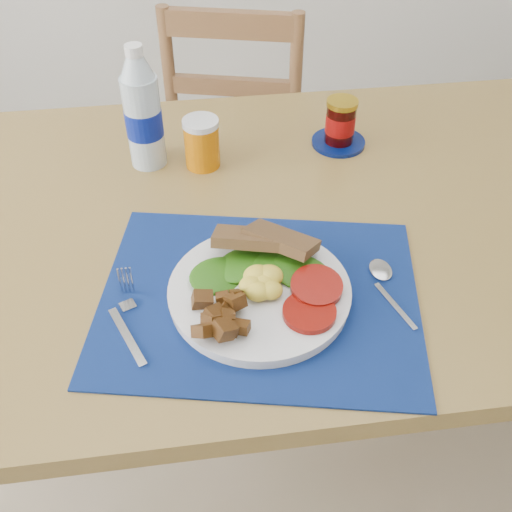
{
  "coord_description": "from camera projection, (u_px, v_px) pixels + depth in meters",
  "views": [
    {
      "loc": [
        -0.22,
        -0.65,
        1.44
      ],
      "look_at": [
        -0.13,
        0.03,
        0.8
      ],
      "focal_mm": 42.0,
      "sensor_mm": 36.0,
      "label": 1
    }
  ],
  "objects": [
    {
      "name": "table",
      "position": [
        310.0,
        243.0,
        1.17
      ],
      "size": [
        1.4,
        0.9,
        0.75
      ],
      "color": "brown",
      "rests_on": "ground"
    },
    {
      "name": "spoon",
      "position": [
        385.0,
        282.0,
        0.96
      ],
      "size": [
        0.04,
        0.16,
        0.0
      ],
      "rotation": [
        0.0,
        0.0,
        0.3
      ],
      "color": "#B2B5BA",
      "rests_on": "placemat"
    },
    {
      "name": "fork",
      "position": [
        128.0,
        316.0,
        0.91
      ],
      "size": [
        0.06,
        0.18,
        0.0
      ],
      "rotation": [
        0.0,
        0.0,
        0.4
      ],
      "color": "#B2B5BA",
      "rests_on": "placemat"
    },
    {
      "name": "placemat",
      "position": [
        259.0,
        297.0,
        0.94
      ],
      "size": [
        0.57,
        0.48,
        0.0
      ],
      "primitive_type": "cube",
      "rotation": [
        0.0,
        0.0,
        -0.21
      ],
      "color": "#041131",
      "rests_on": "table"
    },
    {
      "name": "chair_far",
      "position": [
        238.0,
        110.0,
        1.78
      ],
      "size": [
        0.48,
        0.47,
        1.08
      ],
      "rotation": [
        0.0,
        0.0,
        2.89
      ],
      "color": "brown",
      "rests_on": "ground"
    },
    {
      "name": "jam_on_saucer",
      "position": [
        340.0,
        125.0,
        1.24
      ],
      "size": [
        0.11,
        0.11,
        0.1
      ],
      "color": "#04124C",
      "rests_on": "table"
    },
    {
      "name": "breakfast_plate",
      "position": [
        256.0,
        290.0,
        0.93
      ],
      "size": [
        0.28,
        0.28,
        0.07
      ],
      "rotation": [
        0.0,
        0.0,
        -0.4
      ],
      "color": "silver",
      "rests_on": "placemat"
    },
    {
      "name": "juice_glass",
      "position": [
        202.0,
        144.0,
        1.19
      ],
      "size": [
        0.07,
        0.07,
        0.1
      ],
      "primitive_type": "cylinder",
      "color": "#C76905",
      "rests_on": "table"
    },
    {
      "name": "ground",
      "position": [
        310.0,
        498.0,
        1.48
      ],
      "size": [
        4.0,
        4.0,
        0.0
      ],
      "primitive_type": "plane",
      "color": "gray",
      "rests_on": "ground"
    },
    {
      "name": "water_bottle",
      "position": [
        143.0,
        114.0,
        1.15
      ],
      "size": [
        0.07,
        0.07,
        0.25
      ],
      "color": "#ADBFCC",
      "rests_on": "table"
    }
  ]
}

